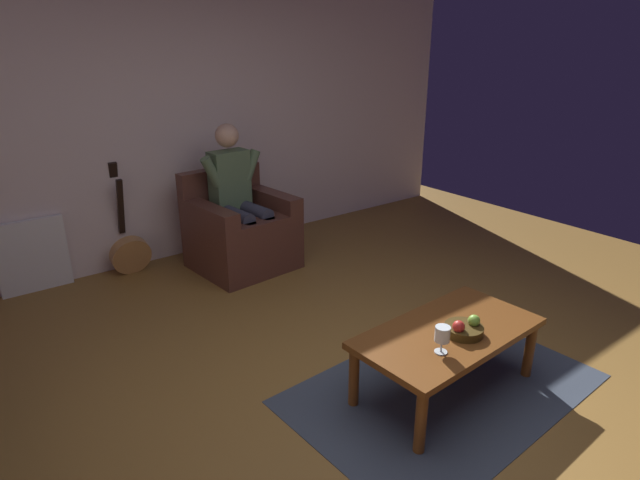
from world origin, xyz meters
The scene contains 10 objects.
ground_plane centered at (0.00, 0.00, 0.00)m, with size 7.58×7.58×0.00m, color brown.
wall_back centered at (0.00, -2.98, 1.38)m, with size 6.71×0.06×2.75m, color silver.
rug centered at (-0.29, 0.06, 0.00)m, with size 1.83×1.19×0.01m, color #363F4C.
armchair centered at (-0.25, -2.32, 0.33)m, with size 0.88×0.84×0.88m.
person_seated centered at (-0.25, -2.32, 0.70)m, with size 0.61×0.61×1.30m.
coffee_table centered at (-0.29, 0.06, 0.35)m, with size 1.15×0.64×0.41m.
guitar centered at (0.62, -2.78, 0.22)m, with size 0.35×0.30×0.99m.
radiator centered at (1.37, -2.91, 0.31)m, with size 0.55×0.06×0.62m, color white.
wine_glass_near centered at (-0.08, 0.18, 0.51)m, with size 0.08×0.08×0.15m.
fruit_bowl centered at (-0.33, 0.14, 0.44)m, with size 0.22×0.22×0.11m.
Camera 1 is at (1.91, 1.72, 1.97)m, focal length 29.56 mm.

